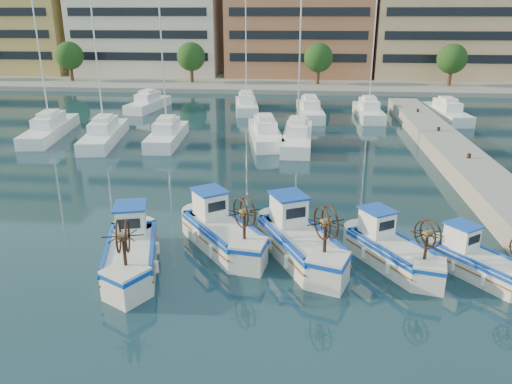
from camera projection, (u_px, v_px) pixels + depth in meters
name	position (u px, v px, depth m)	size (l,w,h in m)	color
ground	(245.00, 269.00, 20.86)	(300.00, 300.00, 0.00)	#1B3948
quay	(501.00, 199.00, 26.97)	(3.00, 60.00, 1.20)	gray
waterfront	(353.00, 6.00, 77.16)	(180.00, 40.00, 25.60)	gray
yacht_marina	(243.00, 121.00, 46.50)	(39.49, 23.70, 11.50)	white
fishing_boat_a	(131.00, 250.00, 20.67)	(3.12, 5.05, 3.06)	silver
fishing_boat_b	(222.00, 230.00, 22.57)	(4.38, 4.96, 3.07)	silver
fishing_boat_c	(300.00, 239.00, 21.55)	(4.07, 5.33, 3.22)	silver
fishing_boat_d	(391.00, 248.00, 21.03)	(3.73, 4.49, 2.73)	silver
fishing_boat_e	(479.00, 261.00, 20.12)	(3.55, 3.95, 2.45)	silver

